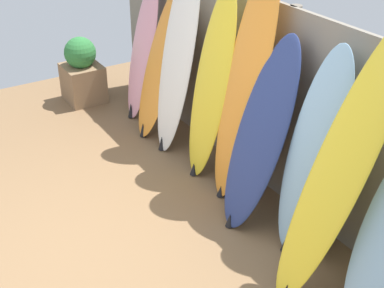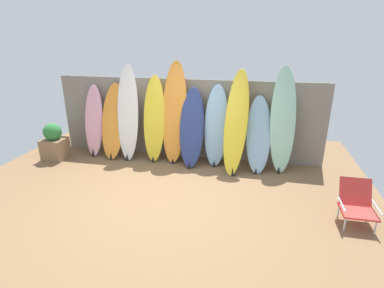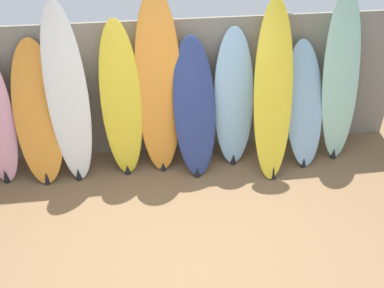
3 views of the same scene
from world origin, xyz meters
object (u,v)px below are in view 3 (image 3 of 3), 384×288
Objects in this scene: surfboard_skyblue_8 at (304,106)px; surfboard_seafoam_9 at (341,78)px; surfboard_yellow_7 at (273,93)px; surfboard_orange_1 at (38,115)px; surfboard_skyblue_6 at (234,100)px; surfboard_orange_4 at (158,86)px; surfboard_yellow_3 at (121,102)px; surfboard_navy_5 at (195,109)px; surfboard_white_2 at (68,98)px.

surfboard_seafoam_9 is (0.46, 0.09, 0.31)m from surfboard_skyblue_8.
surfboard_yellow_7 is at bearing -168.06° from surfboard_seafoam_9.
surfboard_skyblue_6 is (2.36, 0.03, 0.02)m from surfboard_orange_1.
surfboard_seafoam_9 reaches higher than surfboard_yellow_7.
surfboard_orange_4 is at bearing 176.44° from surfboard_skyblue_8.
surfboard_yellow_3 is 0.88× the size of surfboard_seafoam_9.
surfboard_skyblue_8 is at bearing -168.75° from surfboard_seafoam_9.
surfboard_skyblue_6 is (1.38, 0.02, -0.08)m from surfboard_yellow_3.
surfboard_yellow_7 is (0.94, -0.08, 0.19)m from surfboard_navy_5.
surfboard_white_2 is 2.42m from surfboard_yellow_7.
surfboard_skyblue_6 is (0.92, -0.02, -0.24)m from surfboard_orange_4.
surfboard_yellow_7 is at bearing -5.02° from surfboard_navy_5.
surfboard_skyblue_8 is at bearing -1.20° from surfboard_white_2.
surfboard_yellow_7 is at bearing -167.38° from surfboard_skyblue_8.
surfboard_orange_1 is 0.43m from surfboard_white_2.
surfboard_navy_5 reaches higher than surfboard_skyblue_8.
surfboard_orange_4 reaches higher than surfboard_orange_1.
surfboard_navy_5 is at bearing -167.58° from surfboard_skyblue_6.
surfboard_orange_1 is 2.37m from surfboard_skyblue_6.
surfboard_yellow_3 is at bearing 0.89° from surfboard_white_2.
surfboard_skyblue_8 is (2.27, -0.07, -0.18)m from surfboard_yellow_3.
surfboard_navy_5 is 1.88m from surfboard_seafoam_9.
surfboard_navy_5 is at bearing 174.98° from surfboard_yellow_7.
surfboard_seafoam_9 is (1.36, 0.00, 0.21)m from surfboard_skyblue_6.
surfboard_orange_4 is 1.02× the size of surfboard_seafoam_9.
surfboard_orange_4 is 0.51m from surfboard_navy_5.
surfboard_skyblue_6 is 0.84× the size of surfboard_yellow_7.
surfboard_skyblue_6 is at bearing 155.78° from surfboard_yellow_7.
surfboard_yellow_3 reaches higher than surfboard_skyblue_8.
surfboard_yellow_3 is 1.14× the size of surfboard_navy_5.
surfboard_skyblue_8 is at bearing -1.76° from surfboard_yellow_3.
surfboard_white_2 is 1.07m from surfboard_orange_4.
surfboard_white_2 is 2.90m from surfboard_skyblue_8.
surfboard_navy_5 is 0.96× the size of surfboard_skyblue_6.
surfboard_orange_1 is 1.46m from surfboard_orange_4.
surfboard_yellow_3 is at bearing -179.54° from surfboard_seafoam_9.
surfboard_seafoam_9 is at bearing 0.54° from surfboard_white_2.
surfboard_orange_1 is 1.10× the size of surfboard_skyblue_8.
surfboard_seafoam_9 reaches higher than surfboard_yellow_3.
surfboard_navy_5 is (0.42, -0.13, -0.27)m from surfboard_orange_4.
surfboard_yellow_3 is 0.88m from surfboard_navy_5.
surfboard_seafoam_9 is (3.72, 0.03, 0.23)m from surfboard_orange_1.
surfboard_yellow_3 is 1.23× the size of surfboard_skyblue_8.
surfboard_skyblue_6 is 1.37m from surfboard_seafoam_9.
surfboard_yellow_3 is 2.28m from surfboard_skyblue_8.
surfboard_orange_1 is 0.77× the size of surfboard_orange_4.
surfboard_yellow_7 reaches higher than surfboard_skyblue_6.
surfboard_navy_5 is at bearing -179.12° from surfboard_skyblue_8.
surfboard_skyblue_8 is (0.46, 0.10, -0.26)m from surfboard_yellow_7.
surfboard_yellow_7 reaches higher than surfboard_orange_1.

